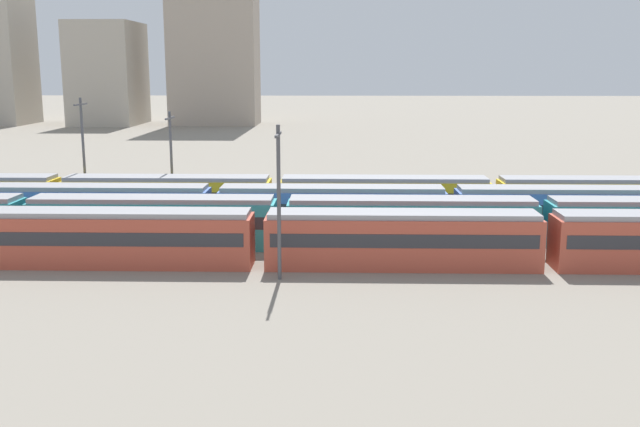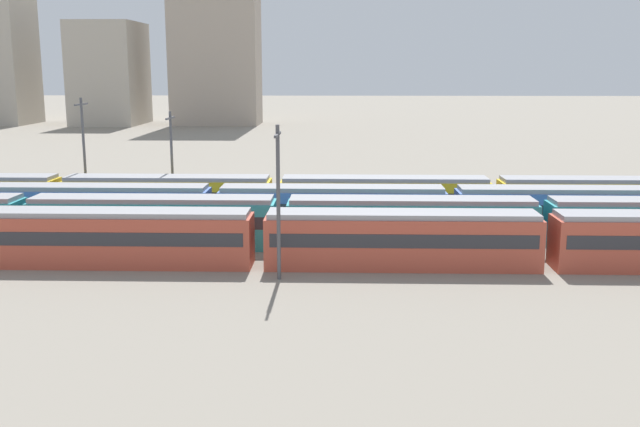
% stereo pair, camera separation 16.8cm
% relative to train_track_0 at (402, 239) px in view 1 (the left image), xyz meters
% --- Properties ---
extents(train_track_0, '(93.60, 3.06, 3.75)m').
position_rel_train_track_0_xyz_m(train_track_0, '(0.00, 0.00, 0.00)').
color(train_track_0, '#BC4C38').
rests_on(train_track_0, ground_plane).
extents(train_track_1, '(93.60, 3.06, 3.75)m').
position_rel_train_track_0_xyz_m(train_track_1, '(1.08, 5.20, 0.00)').
color(train_track_1, teal).
rests_on(train_track_1, ground_plane).
extents(train_track_2, '(74.70, 3.06, 3.75)m').
position_rel_train_track_0_xyz_m(train_track_2, '(-14.19, 10.40, 0.00)').
color(train_track_2, '#4C70BC').
rests_on(train_track_2, ground_plane).
extents(train_track_3, '(112.50, 3.06, 3.75)m').
position_rel_train_track_0_xyz_m(train_track_3, '(9.19, 15.60, 0.00)').
color(train_track_3, yellow).
rests_on(train_track_3, ground_plane).
extents(catenary_pole_1, '(0.24, 3.20, 9.15)m').
position_rel_train_track_0_xyz_m(catenary_pole_1, '(-19.47, 18.82, 3.20)').
color(catenary_pole_1, '#4C4C51').
rests_on(catenary_pole_1, ground_plane).
extents(catenary_pole_2, '(0.24, 3.20, 9.63)m').
position_rel_train_track_0_xyz_m(catenary_pole_2, '(-7.87, -3.05, 3.46)').
color(catenary_pole_2, '#4C4C51').
rests_on(catenary_pole_2, ground_plane).
extents(catenary_pole_3, '(0.24, 3.20, 10.36)m').
position_rel_train_track_0_xyz_m(catenary_pole_3, '(-27.51, 18.85, 3.83)').
color(catenary_pole_3, '#4C4C51').
rests_on(catenary_pole_3, ground_plane).
extents(distant_building_1, '(14.45, 19.20, 23.40)m').
position_rel_train_track_0_xyz_m(distant_building_1, '(-58.06, 124.47, 9.80)').
color(distant_building_1, '#B2A899').
rests_on(distant_building_1, ground_plane).
extents(distant_building_2, '(19.78, 13.27, 48.63)m').
position_rel_train_track_0_xyz_m(distant_building_2, '(-33.09, 124.47, 22.41)').
color(distant_building_2, '#A89989').
rests_on(distant_building_2, ground_plane).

